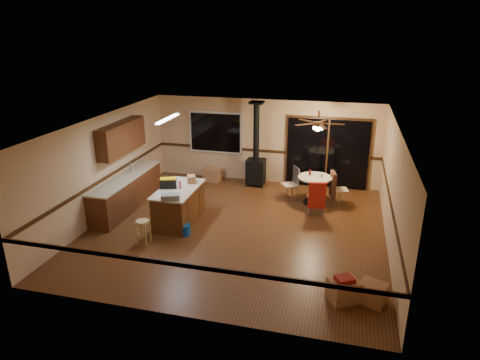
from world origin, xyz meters
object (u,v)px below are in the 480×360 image
(toolbox_grey, at_px, (170,197))
(chair_right, at_px, (334,185))
(bar_stool, at_px, (143,232))
(blue_bucket, at_px, (184,230))
(toolbox_black, at_px, (168,183))
(dining_table, at_px, (314,185))
(wood_stove, at_px, (256,163))
(box_corner_b, at_px, (373,293))
(box_corner_a, at_px, (344,290))
(chair_left, at_px, (293,180))
(box_under_window, at_px, (213,174))
(chair_near, at_px, (317,195))
(kitchen_island, at_px, (179,205))

(toolbox_grey, height_order, chair_right, toolbox_grey)
(bar_stool, xyz_separation_m, blue_bucket, (0.75, 0.60, -0.15))
(toolbox_black, bearing_deg, blue_bucket, -45.42)
(blue_bucket, xyz_separation_m, dining_table, (2.80, 2.68, 0.41))
(wood_stove, height_order, toolbox_black, wood_stove)
(box_corner_b, bearing_deg, blue_bucket, 158.68)
(box_corner_a, height_order, box_corner_b, box_corner_a)
(chair_left, bearing_deg, box_corner_b, -65.60)
(blue_bucket, bearing_deg, bar_stool, -141.45)
(wood_stove, height_order, toolbox_grey, wood_stove)
(chair_left, bearing_deg, blue_bucket, -127.70)
(toolbox_black, relative_size, box_corner_b, 0.86)
(chair_right, xyz_separation_m, box_corner_a, (0.40, -4.39, -0.40))
(bar_stool, distance_m, dining_table, 4.84)
(chair_left, bearing_deg, bar_stool, -130.59)
(blue_bucket, bearing_deg, toolbox_grey, -163.95)
(dining_table, relative_size, chair_right, 1.32)
(chair_right, height_order, box_under_window, chair_right)
(toolbox_grey, bearing_deg, chair_near, 30.38)
(chair_near, bearing_deg, blue_bucket, -148.47)
(box_corner_a, bearing_deg, toolbox_black, 151.78)
(bar_stool, height_order, box_under_window, bar_stool)
(bar_stool, xyz_separation_m, box_corner_b, (4.98, -1.05, -0.09))
(blue_bucket, relative_size, box_under_window, 0.58)
(box_corner_b, bearing_deg, box_under_window, 131.21)
(blue_bucket, bearing_deg, chair_right, 38.97)
(box_corner_a, bearing_deg, bar_stool, 166.14)
(box_corner_a, bearing_deg, chair_near, 102.67)
(blue_bucket, xyz_separation_m, chair_near, (2.94, 1.80, 0.47))
(kitchen_island, distance_m, wood_stove, 3.33)
(toolbox_grey, relative_size, toolbox_black, 1.05)
(dining_table, bearing_deg, box_under_window, 162.26)
(dining_table, xyz_separation_m, box_corner_b, (1.43, -4.33, -0.35))
(wood_stove, distance_m, bar_stool, 4.62)
(chair_right, distance_m, box_under_window, 3.97)
(toolbox_grey, distance_m, chair_left, 3.83)
(dining_table, relative_size, box_corner_a, 1.80)
(blue_bucket, distance_m, box_corner_a, 4.10)
(wood_stove, distance_m, box_corner_a, 6.09)
(box_corner_b, bearing_deg, chair_near, 110.49)
(chair_left, xyz_separation_m, box_corner_b, (2.04, -4.49, -0.40))
(wood_stove, relative_size, bar_stool, 4.61)
(wood_stove, distance_m, dining_table, 2.13)
(chair_near, bearing_deg, box_under_window, 150.58)
(toolbox_grey, xyz_separation_m, box_corner_b, (4.50, -1.57, -0.78))
(kitchen_island, relative_size, blue_bucket, 5.52)
(kitchen_island, height_order, chair_right, chair_right)
(box_corner_a, relative_size, box_corner_b, 1.12)
(toolbox_grey, distance_m, toolbox_black, 0.79)
(toolbox_black, bearing_deg, box_under_window, 87.53)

